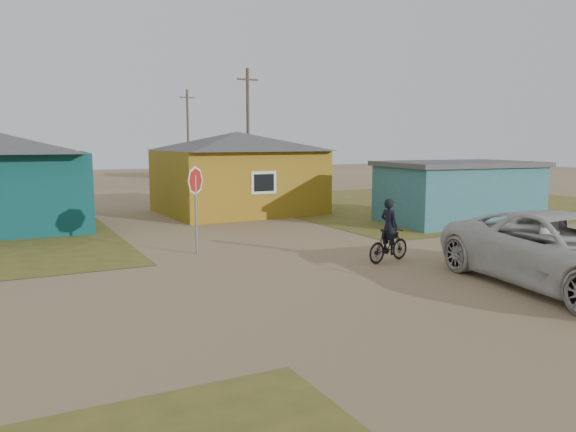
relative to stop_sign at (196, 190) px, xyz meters
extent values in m
plane|color=#907653|center=(2.49, -5.09, -1.97)|extent=(120.00, 120.00, 0.00)
cube|color=olive|center=(16.49, 7.91, -1.96)|extent=(20.00, 18.00, 0.00)
cube|color=olive|center=(4.99, 8.91, -0.47)|extent=(7.21, 6.24, 3.00)
pyramid|color=#3D3D3F|center=(4.99, 8.91, 1.48)|extent=(7.72, 6.76, 0.90)
cube|color=silver|center=(4.99, 5.88, -0.32)|extent=(1.20, 0.06, 1.00)
cube|color=black|center=(4.99, 5.85, -0.32)|extent=(0.95, 0.04, 0.75)
cube|color=#37717A|center=(11.99, 1.41, -0.77)|extent=(6.39, 4.61, 2.40)
cube|color=#3D3D3F|center=(11.99, 1.41, 0.53)|extent=(6.71, 4.93, 0.20)
cube|color=#A0AF96|center=(-3.51, 28.91, -0.57)|extent=(6.49, 5.60, 2.80)
pyramid|color=#3D3D3F|center=(-3.51, 28.91, 1.23)|extent=(7.04, 6.15, 0.80)
cube|color=tan|center=(12.49, 34.91, -0.57)|extent=(6.41, 5.50, 2.80)
pyramid|color=#3D3D3F|center=(12.49, 34.91, 1.23)|extent=(6.95, 6.05, 0.80)
cylinder|color=brown|center=(8.99, 16.91, 2.03)|extent=(0.20, 0.20, 8.00)
cube|color=brown|center=(8.99, 16.91, 5.33)|extent=(1.40, 0.10, 0.10)
cylinder|color=brown|center=(9.99, 32.91, 2.03)|extent=(0.20, 0.20, 8.00)
cube|color=brown|center=(9.99, 32.91, 5.33)|extent=(1.40, 0.10, 0.10)
cylinder|color=gray|center=(0.00, 0.00, -0.76)|extent=(0.07, 0.07, 2.43)
imported|color=black|center=(4.56, -3.62, -1.48)|extent=(1.68, 0.79, 0.98)
imported|color=black|center=(4.56, -3.62, -0.94)|extent=(0.50, 0.65, 1.60)
imported|color=silver|center=(6.38, -7.95, -1.08)|extent=(3.82, 6.75, 1.78)
camera|label=1|loc=(-5.28, -16.41, 1.49)|focal=35.00mm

